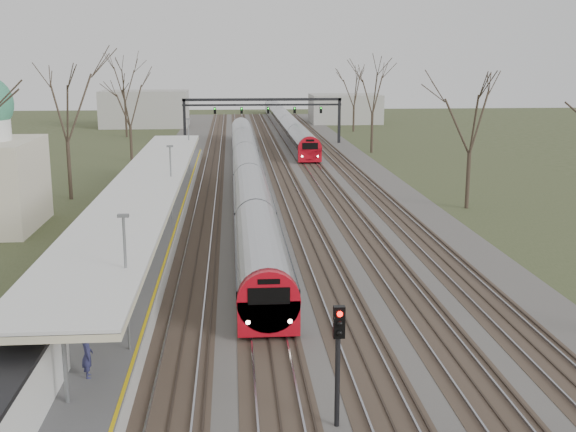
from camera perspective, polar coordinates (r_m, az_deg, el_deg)
name	(u,v)px	position (r m, az deg, el deg)	size (l,w,h in m)	color
track_bed	(277,182)	(66.97, -0.87, 2.72)	(24.00, 160.00, 0.22)	#474442
platform	(157,221)	(49.85, -10.32, -0.37)	(3.50, 69.00, 1.00)	#9E9B93
canopy	(147,182)	(44.79, -11.05, 2.63)	(4.10, 50.00, 3.11)	slate
signal_gantry	(263,107)	(96.17, -2.01, 8.60)	(21.00, 0.59, 6.08)	black
tree_west_far	(65,101)	(60.41, -17.22, 8.71)	(5.50, 5.50, 11.33)	#2D231C
tree_east_far	(472,113)	(55.97, 14.30, 7.87)	(5.00, 5.00, 10.30)	#2D231C
train_near	(247,169)	(65.63, -3.23, 3.76)	(2.62, 75.21, 3.05)	#989AA1
train_far	(284,121)	(114.73, -0.28, 7.51)	(2.62, 75.21, 3.05)	#989AA1
passenger	(87,356)	(25.10, -15.58, -10.57)	(0.57, 0.37, 1.55)	#28284D
signal_post	(338,348)	(22.39, 3.99, -10.38)	(0.35, 0.45, 4.10)	black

